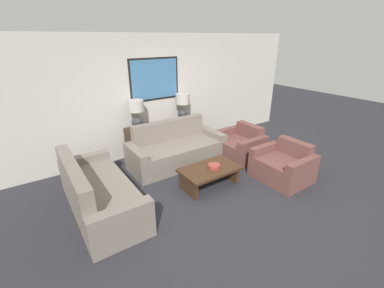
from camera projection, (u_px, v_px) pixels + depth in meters
The scene contains 11 objects.
ground_plane at pixel (221, 195), 4.51m from camera, with size 20.00×20.00×0.00m, color #28282D.
back_wall at pixel (154, 95), 5.85m from camera, with size 8.18×0.12×2.65m.
console_table at pixel (162, 138), 6.01m from camera, with size 1.67×0.40×0.73m.
table_lamp_left at pixel (136, 112), 5.42m from camera, with size 0.33×0.33×0.62m.
table_lamp_right at pixel (183, 104), 6.03m from camera, with size 0.33×0.33×0.62m.
couch_by_back_wall at pixel (176, 150), 5.55m from camera, with size 2.05×0.87×0.90m.
couch_by_side at pixel (98, 194), 4.01m from camera, with size 0.87×2.05×0.90m.
coffee_table at pixel (210, 173), 4.70m from camera, with size 1.07×0.64×0.36m.
decorative_bowl at pixel (214, 166), 4.66m from camera, with size 0.22×0.22×0.07m.
armchair_near_back_wall at pixel (240, 146), 5.85m from camera, with size 0.83×0.99×0.73m.
armchair_near_camera at pixel (283, 166), 4.94m from camera, with size 0.83×0.99×0.73m.
Camera 1 is at (-2.58, -2.85, 2.58)m, focal length 24.00 mm.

